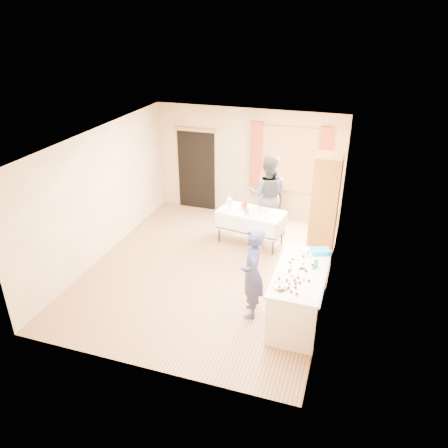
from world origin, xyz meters
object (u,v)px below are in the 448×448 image
(chair, at_px, (270,211))
(party_table, at_px, (251,224))
(girl, at_px, (252,273))
(counter, at_px, (299,296))
(woman, at_px, (268,195))
(cabinet, at_px, (324,208))

(chair, bearing_deg, party_table, -82.77)
(chair, relative_size, girl, 0.60)
(counter, height_order, girl, girl)
(chair, bearing_deg, girl, -66.25)
(woman, bearing_deg, girl, 93.76)
(cabinet, bearing_deg, party_table, 175.94)
(cabinet, xyz_separation_m, counter, (-0.10, -2.18, -0.62))
(counter, xyz_separation_m, girl, (-0.75, -0.10, 0.34))
(girl, distance_m, woman, 3.04)
(counter, relative_size, woman, 0.92)
(cabinet, height_order, counter, cabinet)
(cabinet, height_order, chair, cabinet)
(woman, bearing_deg, party_table, 66.24)
(girl, relative_size, woman, 0.87)
(party_table, relative_size, chair, 1.57)
(girl, xyz_separation_m, woman, (-0.44, 3.00, 0.11))
(chair, relative_size, woman, 0.52)
(counter, bearing_deg, woman, 112.32)
(cabinet, distance_m, chair, 1.98)
(cabinet, xyz_separation_m, chair, (-1.33, 1.23, -0.80))
(party_table, bearing_deg, girl, -66.63)
(chair, xyz_separation_m, woman, (0.04, -0.51, 0.62))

